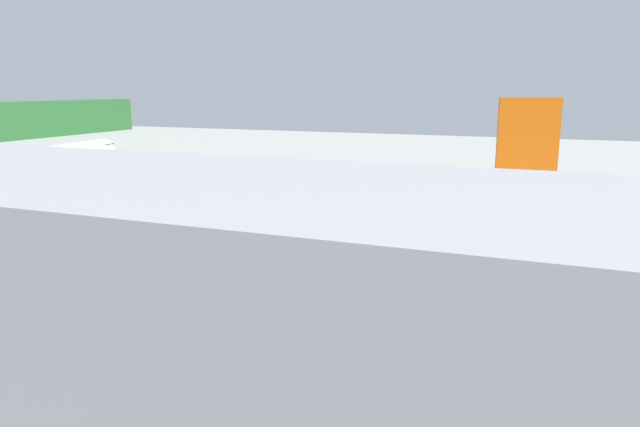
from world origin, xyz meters
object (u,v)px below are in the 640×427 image
(cargo_container_mid, at_px, (289,330))
(crew_marshaller, at_px, (334,267))
(airliner_foreground, at_px, (307,214))
(airliner_mid_apron, at_px, (27,164))
(service_truck_baggage, at_px, (404,284))
(crew_loader_left, at_px, (462,328))
(cargo_container_near, at_px, (393,378))
(crew_loader_right, at_px, (496,242))
(service_truck_fuel, at_px, (537,222))
(service_truck_pushback, at_px, (134,332))

(cargo_container_mid, distance_m, crew_marshaller, 10.43)
(airliner_foreground, bearing_deg, airliner_mid_apron, 70.87)
(service_truck_baggage, relative_size, crew_loader_left, 3.45)
(cargo_container_near, height_order, crew_loader_right, cargo_container_near)
(airliner_mid_apron, xyz_separation_m, crew_loader_left, (-27.29, -58.82, -2.05))
(cargo_container_near, bearing_deg, service_truck_baggage, 11.89)
(cargo_container_mid, bearing_deg, cargo_container_near, -116.06)
(service_truck_fuel, height_order, service_truck_baggage, service_truck_fuel)
(service_truck_baggage, height_order, crew_marshaller, service_truck_baggage)
(airliner_foreground, bearing_deg, crew_loader_right, -64.61)
(service_truck_fuel, xyz_separation_m, crew_loader_left, (-23.71, 2.50, -0.50))
(service_truck_pushback, height_order, crew_loader_left, service_truck_pushback)
(service_truck_pushback, height_order, crew_loader_right, service_truck_pushback)
(airliner_mid_apron, bearing_deg, service_truck_fuel, -93.34)
(airliner_mid_apron, xyz_separation_m, cargo_container_mid, (-30.50, -50.90, -2.17))
(service_truck_fuel, bearing_deg, airliner_foreground, 127.67)
(crew_marshaller, height_order, crew_loader_right, crew_marshaller)
(service_truck_fuel, relative_size, cargo_container_mid, 3.15)
(service_truck_fuel, bearing_deg, cargo_container_near, 171.76)
(cargo_container_mid, bearing_deg, crew_marshaller, 8.49)
(cargo_container_mid, xyz_separation_m, crew_loader_left, (3.21, -7.92, 0.12))
(crew_loader_left, bearing_deg, crew_loader_right, 0.61)
(airliner_foreground, relative_size, airliner_mid_apron, 1.07)
(cargo_container_near, bearing_deg, crew_marshaller, 29.86)
(cargo_container_mid, bearing_deg, airliner_foreground, 20.12)
(airliner_mid_apron, distance_m, crew_marshaller, 53.37)
(service_truck_baggage, bearing_deg, service_truck_pushback, 140.94)
(crew_loader_right, bearing_deg, service_truck_fuel, -24.22)
(airliner_foreground, distance_m, cargo_container_near, 21.24)
(service_truck_pushback, xyz_separation_m, crew_loader_left, (7.24, -14.05, -0.40))
(cargo_container_mid, distance_m, crew_loader_left, 8.55)
(airliner_mid_apron, bearing_deg, crew_marshaller, -112.25)
(service_truck_baggage, bearing_deg, crew_loader_left, -139.74)
(airliner_mid_apron, xyz_separation_m, crew_marshaller, (-20.19, -49.36, -2.05))
(service_truck_pushback, distance_m, cargo_container_near, 12.27)
(airliner_foreground, distance_m, crew_marshaller, 6.32)
(service_truck_fuel, bearing_deg, airliner_mid_apron, 86.66)
(airliner_mid_apron, distance_m, crew_loader_right, 59.44)
(airliner_mid_apron, bearing_deg, service_truck_pushback, -127.64)
(service_truck_baggage, relative_size, crew_marshaller, 3.45)
(airliner_mid_apron, height_order, service_truck_baggage, airliner_mid_apron)
(crew_loader_left, height_order, crew_loader_right, crew_loader_left)
(cargo_container_near, bearing_deg, airliner_foreground, 32.98)
(crew_loader_left, bearing_deg, service_truck_pushback, 117.27)
(airliner_mid_apron, height_order, cargo_container_near, airliner_mid_apron)
(crew_loader_right, bearing_deg, crew_marshaller, 138.90)
(service_truck_fuel, distance_m, crew_marshaller, 20.48)
(cargo_container_near, bearing_deg, crew_loader_left, -16.47)
(service_truck_fuel, relative_size, service_truck_pushback, 0.95)
(crew_loader_right, bearing_deg, cargo_container_near, 176.07)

